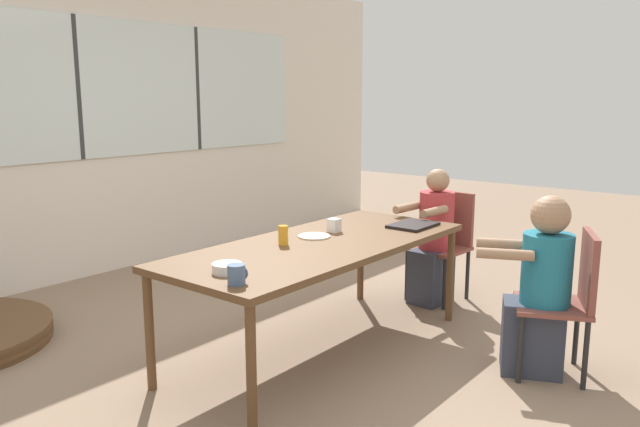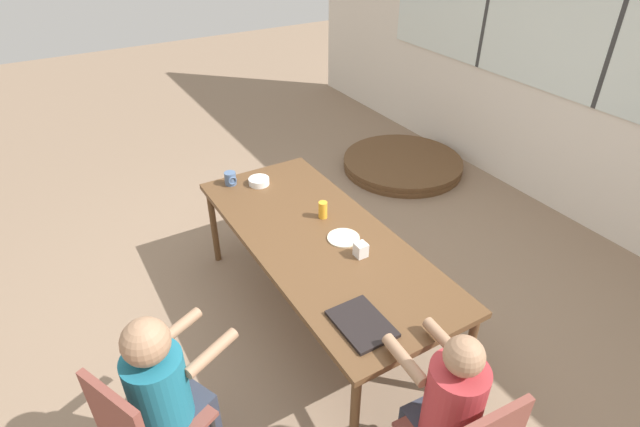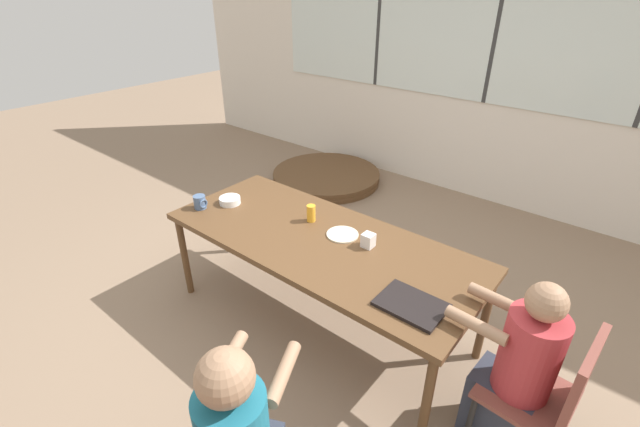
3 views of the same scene
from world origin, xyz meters
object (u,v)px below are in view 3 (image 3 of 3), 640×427
Objects in this scene: chair_for_woman_green_shirt at (551,392)px; coffee_mug at (200,202)px; folded_table_stack at (326,176)px; juice_glass at (311,213)px; bowl_white_shallow at (230,200)px; person_woman_green_shirt at (515,376)px; milk_carton_small at (368,240)px.

coffee_mug is (-2.37, -0.13, 0.25)m from chair_for_woman_green_shirt.
coffee_mug is 2.31m from folded_table_stack.
juice_glass is 0.65m from bowl_white_shallow.
person_woman_green_shirt is at bearing -1.07° from bowl_white_shallow.
chair_for_woman_green_shirt reaches higher than folded_table_stack.
coffee_mug reaches higher than folded_table_stack.
chair_for_woman_green_shirt reaches higher than coffee_mug.
bowl_white_shallow is at bearing -71.73° from folded_table_stack.
person_woman_green_shirt reaches higher than bowl_white_shallow.
juice_glass is (0.73, 0.36, 0.01)m from coffee_mug.
milk_carton_small is (1.21, 0.34, -0.00)m from coffee_mug.
juice_glass is (-1.64, 0.23, 0.26)m from chair_for_woman_green_shirt.
coffee_mug is 1.10× the size of milk_carton_small.
person_woman_green_shirt is 3.42m from folded_table_stack.
folded_table_stack is at bearing 125.70° from juice_glass.
coffee_mug reaches higher than milk_carton_small.
chair_for_woman_green_shirt is at bearing -10.37° from milk_carton_small.
juice_glass reaches higher than milk_carton_small.
person_woman_green_shirt is 11.73× the size of milk_carton_small.
person_woman_green_shirt is at bearing -11.40° from milk_carton_small.
person_woman_green_shirt reaches higher than milk_carton_small.
folded_table_stack is (-1.75, 1.79, -0.69)m from milk_carton_small.
milk_carton_small is at bearing -2.40° from juice_glass.
juice_glass is at bearing 26.40° from coffee_mug.
chair_for_woman_green_shirt is 1.21m from milk_carton_small.
milk_carton_small is (0.48, -0.02, -0.01)m from juice_glass.
person_woman_green_shirt reaches higher than folded_table_stack.
milk_carton_small is at bearing 83.53° from chair_for_woman_green_shirt.
folded_table_stack is (-1.27, 1.77, -0.70)m from juice_glass.
person_woman_green_shirt is 0.82× the size of folded_table_stack.
person_woman_green_shirt is 1.05m from milk_carton_small.
coffee_mug is at bearing -164.11° from milk_carton_small.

